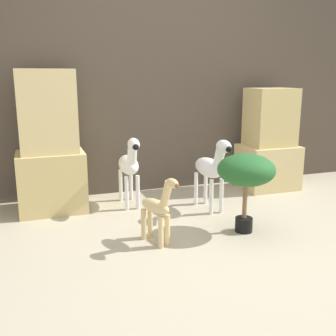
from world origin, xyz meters
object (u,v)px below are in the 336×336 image
zebra_left (129,164)px  giraffe_figurine (158,208)px  potted_palm_front (246,172)px  zebra_right (212,166)px

zebra_left → giraffe_figurine: 0.95m
giraffe_figurine → potted_palm_front: bearing=0.2°
zebra_right → zebra_left: size_ratio=1.00×
zebra_right → giraffe_figurine: (-0.70, -0.57, -0.14)m
giraffe_figurine → zebra_right: bearing=39.2°
giraffe_figurine → potted_palm_front: (0.73, 0.00, 0.21)m
zebra_right → zebra_left: bearing=152.1°
zebra_left → giraffe_figurine: bearing=-90.9°
zebra_left → potted_palm_front: (0.72, -0.93, 0.07)m
zebra_right → potted_palm_front: bearing=-87.2°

